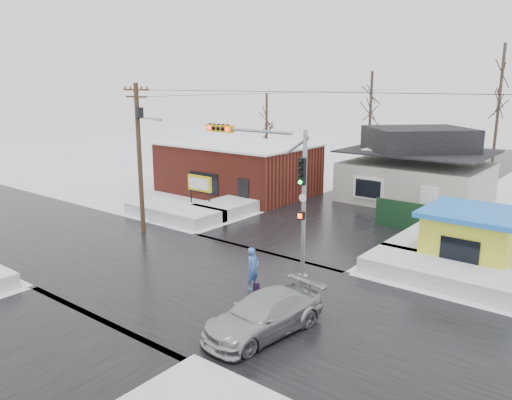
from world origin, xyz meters
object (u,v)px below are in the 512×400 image
Objects in this scene: marquee_sign at (200,184)px; car at (264,315)px; traffic_signal at (275,182)px; pedestrian at (253,269)px; utility_pole at (140,150)px; kiosk at (472,238)px.

marquee_sign is 18.65m from car.
traffic_signal reaches higher than pedestrian.
kiosk is (17.43, 6.49, -3.65)m from utility_pole.
utility_pole is at bearing 77.75° from pedestrian.
utility_pole reaches higher than traffic_signal.
car is at bearing -38.27° from marquee_sign.
kiosk is 11.35m from pedestrian.
car is (14.61, -11.53, -1.18)m from marquee_sign.
marquee_sign is 0.50× the size of car.
car is at bearing -134.01° from pedestrian.
traffic_signal is 7.04m from car.
traffic_signal is 0.78× the size of utility_pole.
pedestrian is (-6.72, -9.13, -0.50)m from kiosk.
marquee_sign is 14.63m from pedestrian.
utility_pole reaches higher than marquee_sign.
car is at bearing -22.22° from utility_pole.
utility_pole is 4.69× the size of pedestrian.
pedestrian is at bearing -126.36° from kiosk.
marquee_sign is (-1.07, 5.99, -3.19)m from utility_pole.
kiosk is 0.90× the size of car.
kiosk is (7.07, 7.03, -3.08)m from traffic_signal.
pedestrian is at bearing 142.56° from car.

